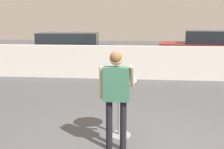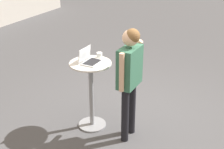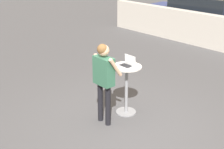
{
  "view_description": "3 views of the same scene",
  "coord_description": "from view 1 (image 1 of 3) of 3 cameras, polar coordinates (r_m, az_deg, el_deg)",
  "views": [
    {
      "loc": [
        0.12,
        -5.19,
        2.23
      ],
      "look_at": [
        -0.49,
        0.35,
        1.21
      ],
      "focal_mm": 50.0,
      "sensor_mm": 36.0,
      "label": 1
    },
    {
      "loc": [
        -3.99,
        -1.75,
        2.84
      ],
      "look_at": [
        -0.23,
        0.16,
        0.91
      ],
      "focal_mm": 50.0,
      "sensor_mm": 36.0,
      "label": 2
    },
    {
      "loc": [
        3.93,
        -3.87,
        3.33
      ],
      "look_at": [
        -0.44,
        0.11,
        0.97
      ],
      "focal_mm": 50.0,
      "sensor_mm": 36.0,
      "label": 3
    }
  ],
  "objects": [
    {
      "name": "pavement_kerb",
      "position": [
        11.48,
        5.63,
        2.21
      ],
      "size": [
        13.08,
        0.35,
        1.21
      ],
      "color": "beige",
      "rests_on": "ground_plane"
    },
    {
      "name": "coffee_mug",
      "position": [
        5.73,
        3.67,
        -0.65
      ],
      "size": [
        0.12,
        0.09,
        0.09
      ],
      "color": "white",
      "rests_on": "cafe_table"
    },
    {
      "name": "standing_person",
      "position": [
        5.16,
        0.78,
        -2.4
      ],
      "size": [
        0.58,
        0.37,
        1.7
      ],
      "color": "black",
      "rests_on": "ground_plane"
    },
    {
      "name": "parked_car_near_street",
      "position": [
        14.87,
        16.96,
        4.55
      ],
      "size": [
        4.29,
        2.36,
        1.64
      ],
      "color": "maroon",
      "rests_on": "ground_plane"
    },
    {
      "name": "ground_plane",
      "position": [
        5.65,
        4.69,
        -12.88
      ],
      "size": [
        50.0,
        50.0,
        0.0
      ],
      "primitive_type": "plane",
      "color": "#4C4C4F"
    },
    {
      "name": "parked_car_further_down",
      "position": [
        13.23,
        -8.66,
        4.16
      ],
      "size": [
        4.55,
        2.0,
        1.61
      ],
      "color": "navy",
      "rests_on": "ground_plane"
    },
    {
      "name": "laptop",
      "position": [
        5.78,
        1.43,
        -0.48
      ],
      "size": [
        0.31,
        0.26,
        0.22
      ],
      "color": "silver",
      "rests_on": "cafe_table"
    },
    {
      "name": "cafe_table",
      "position": [
        5.87,
        1.39,
        -4.91
      ],
      "size": [
        0.63,
        0.63,
        1.09
      ],
      "color": "gray",
      "rests_on": "ground_plane"
    }
  ]
}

